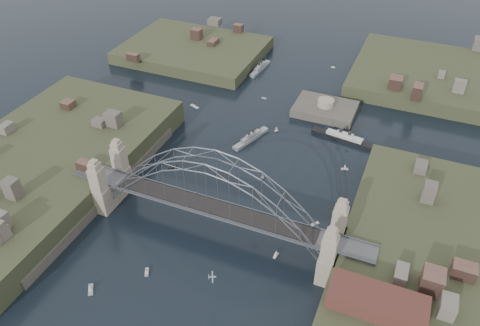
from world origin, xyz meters
name	(u,v)px	position (x,y,z in m)	size (l,w,h in m)	color
ground	(214,230)	(0.00, 0.00, 0.00)	(500.00, 500.00, 0.00)	black
bridge	(212,196)	(0.00, 0.00, 12.32)	(84.00, 13.80, 24.60)	#545456
shore_west	(43,173)	(-57.32, 0.00, 1.97)	(50.50, 90.00, 12.00)	#393E23
shore_east	(441,295)	(57.32, 0.00, 1.97)	(50.50, 90.00, 12.00)	#393E23
headland_nw	(194,54)	(-55.00, 95.00, 0.50)	(60.00, 45.00, 9.00)	#393E23
headland_ne	(442,82)	(50.00, 110.00, 0.75)	(70.00, 55.00, 9.50)	#393E23
fort_island	(324,113)	(12.00, 70.00, -0.34)	(22.00, 16.00, 9.40)	#4E473D
wharf_shed	(377,302)	(44.00, -14.00, 10.00)	(20.00, 8.00, 4.00)	#592D26
naval_cruiser_near	(251,138)	(-6.58, 43.18, 0.76)	(7.24, 16.25, 4.92)	#9B9FA3
naval_cruiser_far	(260,68)	(-22.15, 92.87, 0.84)	(3.64, 16.17, 5.41)	#9B9FA3
ocean_liner	(344,138)	(22.60, 55.06, 0.87)	(22.94, 6.37, 5.58)	black
aeroplane	(212,277)	(9.15, -20.01, 8.02)	(1.87, 3.03, 0.47)	#ACAEB4
small_boat_a	(173,167)	(-23.43, 19.57, 0.15)	(2.06, 3.00, 0.45)	silver
small_boat_b	(263,176)	(4.35, 25.34, 0.98)	(1.47, 1.87, 2.38)	silver
small_boat_c	(147,272)	(-9.02, -19.27, 0.28)	(2.00, 2.79, 1.43)	silver
small_boat_d	(345,167)	(26.41, 39.48, 0.92)	(2.24, 1.44, 2.38)	silver
small_boat_e	(194,107)	(-34.07, 54.90, 0.15)	(4.19, 2.79, 0.45)	silver
small_boat_f	(276,129)	(-0.28, 51.34, 1.06)	(1.57, 1.59, 2.38)	silver
small_boat_h	(264,98)	(-12.10, 70.88, 0.15)	(2.00, 0.79, 0.45)	silver
small_boat_i	(315,224)	(24.40, 12.70, 0.15)	(2.02, 2.27, 0.45)	silver
small_boat_j	(90,288)	(-18.46, -28.87, 0.70)	(2.82, 3.36, 2.38)	silver
small_boat_k	(333,67)	(6.02, 107.17, 0.15)	(1.78, 0.75, 0.45)	silver
small_boat_l	(146,138)	(-39.86, 29.93, 0.28)	(2.54, 2.81, 1.43)	silver
small_boat_m	(276,254)	(18.32, -2.06, 0.94)	(1.19, 2.11, 2.38)	silver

